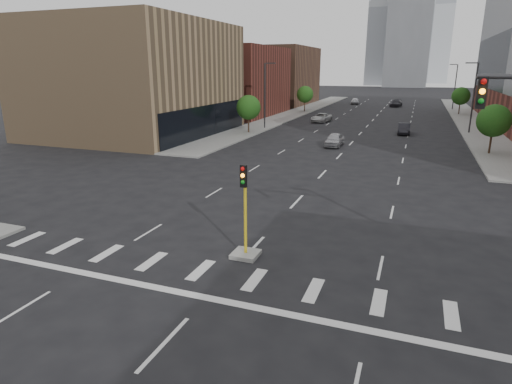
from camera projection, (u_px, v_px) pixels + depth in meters
The scene contains 21 objects.
sidewalk_left_far at pixel (298, 112), 83.39m from camera, with size 5.00×92.00×0.15m, color gray.
sidewalk_right_far at pixel (468, 118), 73.30m from camera, with size 5.00×92.00×0.15m, color gray.
building_left_mid at pixel (137, 79), 55.08m from camera, with size 20.00×24.00×14.00m, color #997956.
building_left_far_a at pixel (222, 81), 78.74m from camera, with size 20.00×22.00×12.00m, color brown.
building_left_far_b at pixel (268, 76), 101.97m from camera, with size 20.00×24.00×13.00m, color brown.
tower_left at pixel (395, 9), 202.47m from camera, with size 22.00×22.00×70.00m, color #B2B7BC.
tower_right at pixel (435, 6), 230.97m from camera, with size 20.00×20.00×80.00m, color #B2B7BC.
tower_mid at pixel (409, 35), 185.45m from camera, with size 18.00×18.00×44.00m, color slate.
median_traffic_signal at pixel (245, 237), 19.63m from camera, with size 1.20×1.20×4.40m.
streetlight_right_a at pixel (473, 95), 55.37m from camera, with size 1.60×0.22×9.07m.
streetlight_right_b at pixel (455, 85), 86.83m from camera, with size 1.60×0.22×9.07m.
streetlight_left at pixel (265, 93), 59.89m from camera, with size 1.60×0.22×9.07m.
tree_left_near at pixel (249, 107), 56.05m from camera, with size 3.20×3.20×4.85m.
tree_left_far at pixel (305, 94), 83.02m from camera, with size 3.20×3.20×4.85m.
tree_right_near at pixel (494, 121), 42.14m from camera, with size 3.20×3.20×4.85m.
tree_right_far at pixel (461, 96), 78.10m from camera, with size 3.20×3.20×4.85m.
car_near_left at pixel (334, 140), 47.49m from camera, with size 1.71×4.24×1.44m, color #A2A1A6.
car_mid_right at pixel (404, 129), 56.14m from camera, with size 1.48×4.24×1.40m, color black.
car_far_left at pixel (321, 118), 68.62m from camera, with size 2.29×4.96×1.38m, color silver.
car_deep_right at pixel (396, 103), 94.98m from camera, with size 2.10×5.17×1.50m, color black.
car_distant at pixel (355, 101), 101.77m from camera, with size 1.78×4.43×1.51m, color #BCBCC1.
Camera 1 is at (6.86, -7.96, 8.48)m, focal length 30.00 mm.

